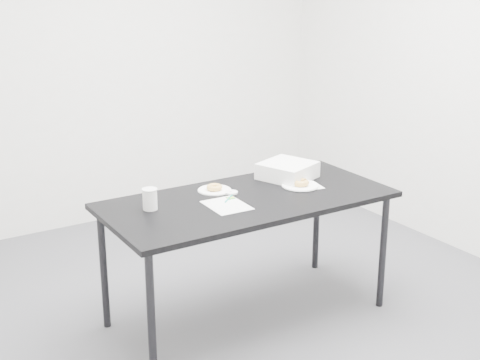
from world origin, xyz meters
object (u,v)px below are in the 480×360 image
plate_near (300,186)px  donut_near (300,182)px  scorecard (227,205)px  donut_far (214,187)px  plate_far (214,190)px  table (248,207)px  pen (229,199)px  bakery_box (287,170)px  coffee_cup (150,199)px

plate_near → donut_near: bearing=0.0°
scorecard → donut_far: donut_far is taller
donut_near → plate_far: 0.53m
table → pen: (-0.11, 0.03, 0.07)m
bakery_box → table: bearing=-176.5°
table → plate_near: size_ratio=7.45×
donut_near → bakery_box: bakery_box is taller
donut_far → scorecard: bearing=-105.5°
donut_near → coffee_cup: coffee_cup is taller
coffee_cup → scorecard: bearing=-23.6°
donut_near → plate_far: (-0.49, 0.21, -0.02)m
plate_far → donut_far: donut_far is taller
plate_near → scorecard: bearing=-174.8°
pen → plate_far: pen is taller
table → coffee_cup: coffee_cup is taller
table → donut_near: size_ratio=15.86×
plate_near → plate_far: plate_near is taller
pen → scorecard: bearing=-168.1°
table → plate_near: (0.38, -0.00, 0.06)m
plate_near → bakery_box: (0.04, 0.18, 0.04)m
table → scorecard: bearing=-163.0°
coffee_cup → donut_far: bearing=11.2°
donut_near → plate_far: donut_near is taller
donut_far → pen: bearing=-93.9°
pen → donut_near: (0.50, -0.03, 0.02)m
bakery_box → donut_near: bearing=-120.8°
table → bakery_box: bakery_box is taller
pen → donut_near: 0.50m
pen → donut_far: bearing=45.4°
plate_far → pen: bearing=-93.9°
plate_far → donut_far: bearing=104.0°
table → scorecard: scorecard is taller
coffee_cup → pen: bearing=-11.6°
donut_near → donut_far: donut_near is taller
pen → coffee_cup: size_ratio=1.03×
pen → donut_far: 0.19m
table → bakery_box: size_ratio=5.63×
pen → plate_far: bearing=45.4°
pen → plate_near: (0.50, -0.03, -0.00)m
bakery_box → plate_near: bearing=-120.8°
donut_near → table: bearing=179.8°
scorecard → donut_near: (0.56, 0.05, 0.03)m
plate_far → donut_near: bearing=-23.8°
plate_far → bakery_box: bearing=-3.3°
plate_far → coffee_cup: size_ratio=1.67×
bakery_box → coffee_cup: bearing=163.6°
plate_far → table: bearing=-64.4°
plate_far → coffee_cup: 0.48m
donut_near → bakery_box: size_ratio=0.35×
scorecard → donut_near: donut_near is taller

